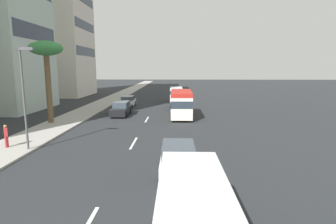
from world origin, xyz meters
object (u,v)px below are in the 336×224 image
Objects in this scene: car_lead at (177,103)px; car_fourth at (178,158)px; van_sixth at (192,211)px; pedestrian_near_lamp at (6,135)px; van_fifth at (176,94)px; car_seventh at (128,102)px; minibus_second at (181,103)px; palm_tree at (46,53)px; car_third at (121,109)px; street_lamp at (25,87)px.

car_lead is 23.49m from car_fourth.
van_sixth is 15.98m from pedestrian_near_lamp.
car_fourth is 0.86× the size of van_fifth.
car_seventh is at bearing 127.73° from van_fifth.
minibus_second is 0.83× the size of palm_tree.
minibus_second reaches higher than car_seventh.
car_third is 25.11m from van_sixth.
car_seventh is at bearing -176.15° from car_third.
palm_tree is 9.84m from street_lamp.
minibus_second reaches higher than car_third.
pedestrian_near_lamp is (-26.52, 11.83, -0.36)m from van_fifth.
palm_tree reaches higher than van_sixth.
palm_tree is (18.96, 13.20, 5.62)m from van_sixth.
car_lead reaches higher than car_fourth.
street_lamp is (9.91, 10.43, 2.94)m from van_sixth.
pedestrian_near_lamp is (3.65, 11.88, 0.28)m from car_fourth.
palm_tree is at bearing -25.34° from pedestrian_near_lamp.
van_fifth is 28.84m from street_lamp.
car_seventh is 21.55m from pedestrian_near_lamp.
minibus_second is 4.17× the size of pedestrian_near_lamp.
pedestrian_near_lamp is 0.20× the size of palm_tree.
car_lead is at bearing -0.10° from car_fourth.
palm_tree is at bearing -50.22° from car_third.
car_lead is at bearing 80.63° from car_seventh.
van_sixth is at bearing -145.16° from palm_tree.
pedestrian_near_lamp is 3.81m from street_lamp.
car_seventh is 0.57× the size of palm_tree.
car_fourth is at bearing 178.29° from minibus_second.
van_sixth is (-24.10, -7.02, 0.65)m from car_third.
van_fifth is 29.04m from pedestrian_near_lamp.
car_fourth is 2.83× the size of pedestrian_near_lamp.
street_lamp reaches higher than car_lead.
car_third is 2.96× the size of pedestrian_near_lamp.
street_lamp is (-20.20, 10.11, 3.57)m from car_lead.
van_fifth is 1.11× the size of van_sixth.
minibus_second is 17.75m from pedestrian_near_lamp.
minibus_second is 16.41m from car_fourth.
car_lead is at bearing 131.84° from car_third.
van_fifth is (30.17, 0.04, 0.64)m from car_fourth.
car_seventh is 14.97m from palm_tree.
car_lead is 22.86m from street_lamp.
street_lamp is (3.29, 10.07, 3.61)m from car_fourth.
van_fifth is at bearing -35.67° from palm_tree.
car_fourth is at bearing 3.10° from van_sixth.
palm_tree is (-12.33, 5.69, 6.30)m from car_seventh.
street_lamp is at bearing 153.41° from car_lead.
van_sixth is at bearing -161.65° from pedestrian_near_lamp.
street_lamp is (-26.88, 10.03, 2.97)m from van_fifth.
car_fourth is 6.66m from van_sixth.
van_sixth is (-36.79, -0.40, 0.02)m from van_fifth.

